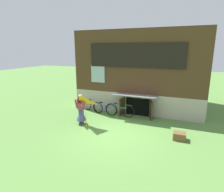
{
  "coord_description": "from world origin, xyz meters",
  "views": [
    {
      "loc": [
        2.84,
        -7.57,
        3.84
      ],
      "look_at": [
        -0.76,
        1.41,
        1.45
      ],
      "focal_mm": 30.36,
      "sensor_mm": 36.0,
      "label": 1
    }
  ],
  "objects_px": {
    "bicycle_green": "(120,110)",
    "bicycle_silver": "(92,106)",
    "kite": "(81,104)",
    "person": "(81,112)",
    "wooden_crate": "(179,136)",
    "bicycle_blue": "(104,108)"
  },
  "relations": [
    {
      "from": "bicycle_silver",
      "to": "wooden_crate",
      "type": "xyz_separation_m",
      "value": [
        5.33,
        -2.05,
        -0.2
      ]
    },
    {
      "from": "kite",
      "to": "wooden_crate",
      "type": "relative_size",
      "value": 3.05
    },
    {
      "from": "bicycle_blue",
      "to": "bicycle_silver",
      "type": "relative_size",
      "value": 1.03
    },
    {
      "from": "kite",
      "to": "bicycle_silver",
      "type": "bearing_deg",
      "value": 106.44
    },
    {
      "from": "person",
      "to": "bicycle_green",
      "type": "distance_m",
      "value": 2.37
    },
    {
      "from": "person",
      "to": "bicycle_green",
      "type": "bearing_deg",
      "value": 41.85
    },
    {
      "from": "bicycle_green",
      "to": "bicycle_silver",
      "type": "relative_size",
      "value": 1.12
    },
    {
      "from": "bicycle_green",
      "to": "wooden_crate",
      "type": "xyz_separation_m",
      "value": [
        3.41,
        -1.78,
        -0.23
      ]
    },
    {
      "from": "kite",
      "to": "wooden_crate",
      "type": "xyz_separation_m",
      "value": [
        4.56,
        0.59,
        -1.14
      ]
    },
    {
      "from": "person",
      "to": "bicycle_green",
      "type": "relative_size",
      "value": 0.91
    },
    {
      "from": "kite",
      "to": "bicycle_green",
      "type": "relative_size",
      "value": 0.9
    },
    {
      "from": "person",
      "to": "wooden_crate",
      "type": "bearing_deg",
      "value": -8.71
    },
    {
      "from": "bicycle_silver",
      "to": "kite",
      "type": "bearing_deg",
      "value": -59.15
    },
    {
      "from": "person",
      "to": "bicycle_green",
      "type": "height_order",
      "value": "person"
    },
    {
      "from": "bicycle_blue",
      "to": "bicycle_silver",
      "type": "bearing_deg",
      "value": 173.08
    },
    {
      "from": "wooden_crate",
      "to": "bicycle_silver",
      "type": "bearing_deg",
      "value": 158.93
    },
    {
      "from": "kite",
      "to": "bicycle_silver",
      "type": "relative_size",
      "value": 1.01
    },
    {
      "from": "bicycle_blue",
      "to": "person",
      "type": "bearing_deg",
      "value": -97.8
    },
    {
      "from": "person",
      "to": "bicycle_blue",
      "type": "xyz_separation_m",
      "value": [
        0.49,
        1.88,
        -0.32
      ]
    },
    {
      "from": "person",
      "to": "bicycle_blue",
      "type": "height_order",
      "value": "person"
    },
    {
      "from": "bicycle_green",
      "to": "bicycle_silver",
      "type": "height_order",
      "value": "bicycle_green"
    },
    {
      "from": "kite",
      "to": "bicycle_blue",
      "type": "relative_size",
      "value": 0.99
    }
  ]
}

